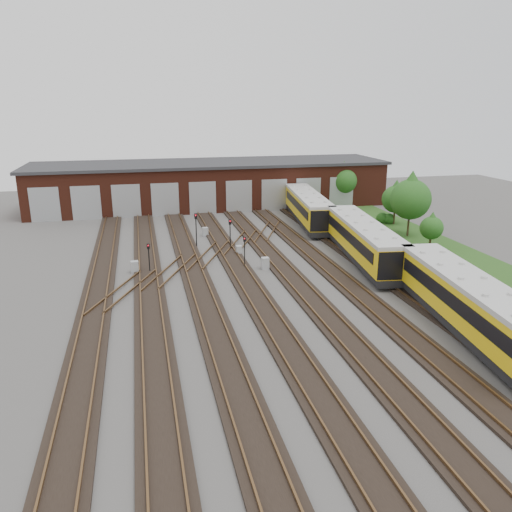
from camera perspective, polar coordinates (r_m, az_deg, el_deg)
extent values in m
plane|color=#423F3D|center=(36.99, 3.95, -5.96)|extent=(120.00, 120.00, 0.00)
cube|color=black|center=(35.70, -18.27, -7.56)|extent=(2.40, 70.00, 0.18)
cube|color=brown|center=(35.72, -19.45, -7.38)|extent=(0.10, 70.00, 0.15)
cube|color=brown|center=(35.57, -17.14, -7.25)|extent=(0.10, 70.00, 0.15)
cube|color=black|center=(35.51, -11.80, -7.16)|extent=(2.40, 70.00, 0.18)
cube|color=brown|center=(35.44, -12.98, -7.00)|extent=(0.10, 70.00, 0.15)
cube|color=brown|center=(35.45, -10.65, -6.84)|extent=(0.10, 70.00, 0.15)
cube|color=black|center=(35.76, -5.34, -6.68)|extent=(2.40, 70.00, 0.18)
cube|color=brown|center=(35.61, -6.50, -6.53)|extent=(0.10, 70.00, 0.15)
cube|color=brown|center=(35.79, -4.21, -6.34)|extent=(0.10, 70.00, 0.15)
cube|color=black|center=(36.45, 0.93, -6.13)|extent=(2.40, 70.00, 0.18)
cube|color=brown|center=(36.23, -0.18, -5.99)|extent=(0.10, 70.00, 0.15)
cube|color=brown|center=(36.56, 2.02, -5.79)|extent=(0.10, 70.00, 0.15)
cube|color=black|center=(37.56, 6.88, -5.53)|extent=(2.40, 70.00, 0.18)
cube|color=brown|center=(37.27, 5.85, -5.41)|extent=(0.10, 70.00, 0.15)
cube|color=brown|center=(37.74, 7.92, -5.19)|extent=(0.10, 70.00, 0.15)
cube|color=black|center=(39.05, 12.43, -4.93)|extent=(2.40, 70.00, 0.18)
cube|color=brown|center=(38.69, 11.48, -4.81)|extent=(0.10, 70.00, 0.15)
cube|color=brown|center=(39.29, 13.39, -4.59)|extent=(0.10, 70.00, 0.15)
cube|color=black|center=(40.87, 17.52, -4.33)|extent=(2.40, 70.00, 0.18)
cube|color=brown|center=(40.46, 16.66, -4.22)|extent=(0.10, 70.00, 0.15)
cube|color=brown|center=(41.18, 18.40, -4.01)|extent=(0.10, 70.00, 0.15)
cube|color=black|center=(42.99, 22.13, -3.76)|extent=(2.40, 70.00, 0.18)
cube|color=brown|center=(42.54, 21.36, -3.65)|extent=(0.10, 70.00, 0.15)
cube|color=brown|center=(43.35, 22.93, -3.45)|extent=(0.10, 70.00, 0.15)
cube|color=brown|center=(44.84, -9.69, -1.64)|extent=(5.40, 9.62, 0.15)
cube|color=brown|center=(48.99, -5.35, 0.15)|extent=(5.40, 9.62, 0.15)
cube|color=brown|center=(53.42, -1.71, 1.65)|extent=(5.40, 9.62, 0.15)
cube|color=brown|center=(41.05, -14.89, -3.76)|extent=(5.40, 9.62, 0.15)
cube|color=brown|center=(58.07, 1.37, 2.91)|extent=(5.40, 9.62, 0.15)
cube|color=#512014|center=(74.09, -5.19, 8.10)|extent=(50.00, 12.00, 6.00)
cube|color=#2C2C2F|center=(73.67, -5.25, 10.52)|extent=(51.00, 12.50, 0.40)
cube|color=#929597|center=(68.59, -22.99, 5.42)|extent=(3.60, 0.12, 4.40)
cube|color=#929597|center=(67.91, -18.82, 5.76)|extent=(3.60, 0.12, 4.40)
cube|color=#929597|center=(67.60, -14.59, 6.07)|extent=(3.60, 0.12, 4.40)
cube|color=#929597|center=(67.65, -10.34, 6.35)|extent=(3.60, 0.12, 4.40)
cube|color=#929597|center=(68.08, -6.11, 6.60)|extent=(3.60, 0.12, 4.40)
cube|color=#929597|center=(68.86, -1.95, 6.80)|extent=(3.60, 0.12, 4.40)
cube|color=#929597|center=(70.00, 2.09, 6.97)|extent=(3.60, 0.12, 4.40)
cube|color=#929597|center=(71.46, 5.99, 7.10)|extent=(3.60, 0.12, 4.40)
cube|color=#929597|center=(73.24, 9.72, 7.19)|extent=(3.60, 0.12, 4.40)
cube|color=#1F4416|center=(53.55, 20.48, 0.33)|extent=(8.00, 55.00, 0.05)
cube|color=black|center=(35.64, 22.92, -7.12)|extent=(4.69, 16.81, 0.66)
cube|color=#F7B40D|center=(35.07, 23.21, -4.80)|extent=(5.02, 16.85, 2.44)
cube|color=#B9B9B4|center=(34.61, 23.48, -2.66)|extent=(5.13, 16.87, 0.33)
cube|color=black|center=(34.30, 21.12, -4.53)|extent=(1.97, 14.51, 0.94)
cube|color=black|center=(35.69, 25.33, -4.22)|extent=(1.97, 14.51, 0.94)
cube|color=black|center=(48.53, 12.02, 0.18)|extent=(4.69, 16.81, 0.66)
cube|color=#F7B40D|center=(48.11, 12.14, 1.94)|extent=(5.02, 16.85, 2.44)
cube|color=#B9B9B4|center=(47.78, 12.24, 3.55)|extent=(5.13, 16.87, 0.33)
cube|color=black|center=(47.62, 10.48, 2.23)|extent=(1.97, 14.51, 0.94)
cube|color=black|center=(48.50, 13.81, 2.29)|extent=(1.97, 14.51, 0.94)
cube|color=black|center=(62.86, 5.90, 4.30)|extent=(4.69, 16.81, 0.66)
cube|color=#F7B40D|center=(62.54, 5.94, 5.69)|extent=(5.02, 16.85, 2.44)
cube|color=#B9B9B4|center=(62.28, 5.98, 6.94)|extent=(5.13, 16.87, 0.33)
cube|color=black|center=(62.21, 4.63, 5.92)|extent=(1.97, 14.51, 0.94)
cube|color=black|center=(62.80, 7.27, 5.95)|extent=(1.97, 14.51, 0.94)
cylinder|color=black|center=(52.24, -6.84, 2.62)|extent=(0.11, 0.11, 3.04)
cube|color=black|center=(51.82, -6.91, 4.54)|extent=(0.29, 0.19, 0.56)
sphere|color=#FF0E1D|center=(51.69, -6.90, 4.64)|extent=(0.13, 0.13, 0.13)
cylinder|color=black|center=(45.12, -12.11, -0.54)|extent=(0.10, 0.10, 2.19)
cube|color=black|center=(44.74, -12.22, 1.10)|extent=(0.24, 0.15, 0.48)
sphere|color=#FF0E1D|center=(44.63, -12.22, 1.18)|extent=(0.11, 0.11, 0.11)
cylinder|color=black|center=(45.40, -1.31, 0.15)|extent=(0.09, 0.09, 2.48)
cube|color=black|center=(45.00, -1.33, 1.92)|extent=(0.22, 0.14, 0.43)
sphere|color=#FF0E1D|center=(44.89, -1.30, 2.00)|extent=(0.10, 0.10, 0.10)
cylinder|color=black|center=(50.98, -2.97, 2.15)|extent=(0.11, 0.11, 2.69)
cube|color=black|center=(50.59, -3.00, 3.91)|extent=(0.28, 0.18, 0.53)
sphere|color=#FF0E1D|center=(50.47, -2.98, 4.00)|extent=(0.13, 0.13, 0.13)
cube|color=#9DA0A2|center=(45.46, -13.69, -1.24)|extent=(0.68, 0.58, 1.09)
cube|color=#9DA0A2|center=(56.84, -5.83, 2.77)|extent=(0.69, 0.61, 1.00)
cube|color=#9DA0A2|center=(45.19, 1.05, -0.85)|extent=(0.67, 0.56, 1.10)
cube|color=#9DA0A2|center=(49.49, -1.96, 0.65)|extent=(0.61, 0.52, 0.95)
cube|color=#9DA0A2|center=(52.58, 11.70, 1.33)|extent=(0.62, 0.52, 1.01)
cylinder|color=#382C19|center=(74.63, 9.86, 6.43)|extent=(0.24, 0.24, 2.02)
sphere|color=#154714|center=(74.20, 9.96, 8.48)|extent=(3.93, 3.93, 3.93)
cone|color=#154714|center=(74.01, 10.02, 9.55)|extent=(3.37, 3.37, 2.80)
cylinder|color=#382C19|center=(64.45, 15.50, 4.27)|extent=(0.23, 0.23, 1.72)
sphere|color=#154714|center=(64.01, 15.66, 6.27)|extent=(3.35, 3.35, 3.35)
cone|color=#154714|center=(63.81, 15.75, 7.33)|extent=(2.87, 2.87, 2.39)
cylinder|color=#382C19|center=(58.91, 16.99, 3.27)|extent=(0.23, 0.23, 2.30)
sphere|color=#154714|center=(58.30, 17.25, 6.20)|extent=(4.48, 4.48, 4.48)
cone|color=#154714|center=(58.04, 17.39, 7.75)|extent=(3.84, 3.84, 3.20)
cylinder|color=#382C19|center=(54.54, 19.26, 1.39)|extent=(0.23, 0.23, 1.22)
sphere|color=#154714|center=(54.15, 19.43, 3.04)|extent=(2.37, 2.37, 2.37)
cone|color=#154714|center=(53.97, 19.51, 3.92)|extent=(2.03, 2.03, 1.69)
sphere|color=#154714|center=(52.41, 20.43, 0.64)|extent=(1.20, 1.20, 1.20)
sphere|color=#154714|center=(64.92, 14.24, 4.37)|extent=(1.53, 1.53, 1.53)
sphere|color=#154714|center=(64.84, 14.97, 4.26)|extent=(1.46, 1.46, 1.46)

